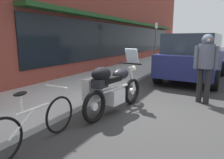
# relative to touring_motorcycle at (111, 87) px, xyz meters

# --- Properties ---
(ground_plane) EXTENTS (80.00, 80.00, 0.00)m
(ground_plane) POSITION_rel_touring_motorcycle_xyz_m (0.55, -0.67, -0.61)
(ground_plane) COLOR #2C2C2C
(storefront_building) EXTENTS (25.21, 0.90, 7.52)m
(storefront_building) POSITION_rel_touring_motorcycle_xyz_m (9.16, 3.61, 3.06)
(storefront_building) COLOR brown
(storefront_building) RESTS_ON ground_plane
(sidewalk_curb) EXTENTS (30.00, 2.74, 0.12)m
(sidewalk_curb) POSITION_rel_touring_motorcycle_xyz_m (9.55, 2.07, -0.55)
(sidewalk_curb) COLOR #ABABAB
(sidewalk_curb) RESTS_ON ground_plane
(touring_motorcycle) EXTENTS (2.11, 0.83, 1.41)m
(touring_motorcycle) POSITION_rel_touring_motorcycle_xyz_m (0.00, 0.00, 0.00)
(touring_motorcycle) COLOR black
(touring_motorcycle) RESTS_ON ground_plane
(parked_bicycle) EXTENTS (1.75, 0.48, 0.92)m
(parked_bicycle) POSITION_rel_touring_motorcycle_xyz_m (-1.79, 0.35, -0.25)
(parked_bicycle) COLOR black
(parked_bicycle) RESTS_ON ground_plane
(parked_minivan) EXTENTS (4.58, 2.33, 1.81)m
(parked_minivan) POSITION_rel_touring_motorcycle_xyz_m (4.87, -1.09, 0.34)
(parked_minivan) COLOR #191E4C
(parked_minivan) RESTS_ON ground_plane
(pedestrian_walking) EXTENTS (0.45, 0.55, 1.75)m
(pedestrian_walking) POSITION_rel_touring_motorcycle_xyz_m (1.79, -1.72, 0.50)
(pedestrian_walking) COLOR black
(pedestrian_walking) RESTS_ON ground_plane
(parking_sign_pole) EXTENTS (0.44, 0.07, 2.48)m
(parking_sign_pole) POSITION_rel_touring_motorcycle_xyz_m (8.15, 1.47, 0.98)
(parking_sign_pole) COLOR #59595B
(parking_sign_pole) RESTS_ON sidewalk_curb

